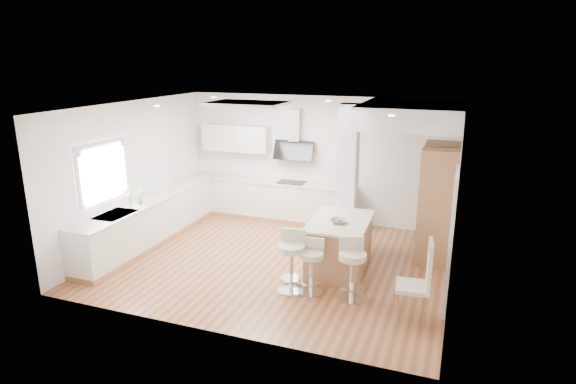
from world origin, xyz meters
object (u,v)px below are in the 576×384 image
at_px(peninsula, 339,244).
at_px(bar_stool_a, 291,258).
at_px(bar_stool_c, 352,266).
at_px(dining_chair, 421,278).
at_px(bar_stool_b, 312,264).

height_order(peninsula, bar_stool_a, bar_stool_a).
height_order(bar_stool_c, dining_chair, dining_chair).
xyz_separation_m(bar_stool_b, dining_chair, (1.67, -0.23, 0.14)).
bearing_deg(bar_stool_b, bar_stool_a, -176.55).
bearing_deg(bar_stool_a, dining_chair, -13.90).
relative_size(bar_stool_b, dining_chair, 0.74).
relative_size(peninsula, bar_stool_a, 1.54).
bearing_deg(bar_stool_c, bar_stool_a, 162.26).
distance_m(bar_stool_c, dining_chair, 1.06).
bearing_deg(bar_stool_a, peninsula, 55.23).
distance_m(peninsula, dining_chair, 1.93).
relative_size(bar_stool_b, bar_stool_c, 0.90).
height_order(peninsula, dining_chair, dining_chair).
bearing_deg(dining_chair, peninsula, 134.18).
height_order(bar_stool_b, dining_chair, dining_chair).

